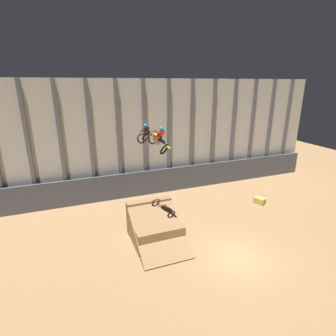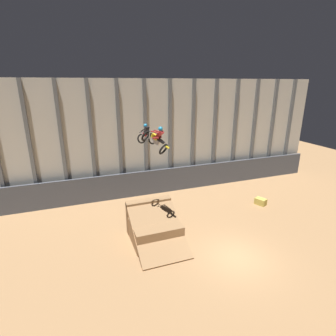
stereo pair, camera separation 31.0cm
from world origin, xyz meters
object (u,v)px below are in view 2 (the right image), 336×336
(rider_bike_left_air, at_px, (156,139))
(hay_bale_trackside, at_px, (261,201))
(rider_bike_right_air, at_px, (147,136))
(dirt_ramp, at_px, (154,227))

(rider_bike_left_air, distance_m, hay_bale_trackside, 12.15)
(rider_bike_left_air, height_order, rider_bike_right_air, rider_bike_left_air)
(dirt_ramp, distance_m, rider_bike_right_air, 6.36)
(rider_bike_left_air, xyz_separation_m, rider_bike_right_air, (0.40, 3.46, -0.44))
(dirt_ramp, height_order, rider_bike_right_air, rider_bike_right_air)
(dirt_ramp, distance_m, hay_bale_trackside, 10.28)
(rider_bike_left_air, xyz_separation_m, hay_bale_trackside, (10.00, 2.12, -6.56))
(rider_bike_left_air, bearing_deg, dirt_ramp, 67.99)
(dirt_ramp, relative_size, rider_bike_right_air, 2.46)
(hay_bale_trackside, bearing_deg, rider_bike_left_air, -168.03)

